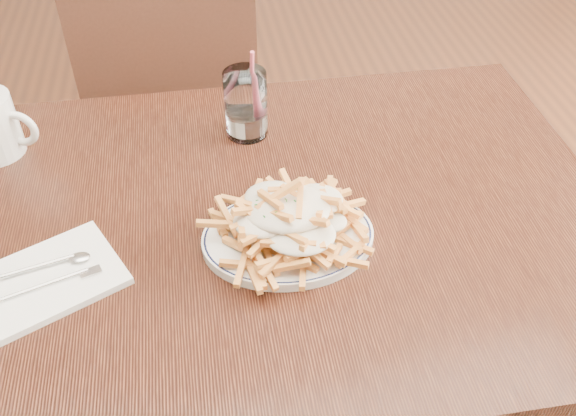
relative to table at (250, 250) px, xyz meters
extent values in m
cube|color=black|center=(0.00, 0.00, 0.06)|extent=(1.20, 0.80, 0.04)
cylinder|color=black|center=(-0.55, 0.35, -0.32)|extent=(0.05, 0.05, 0.71)
cylinder|color=black|center=(0.55, 0.35, -0.32)|extent=(0.05, 0.05, 0.71)
cube|color=#321910|center=(-0.13, 0.76, -0.25)|extent=(0.42, 0.42, 0.04)
cube|color=#321910|center=(-0.12, 0.58, 0.00)|extent=(0.41, 0.05, 0.45)
cylinder|color=#321910|center=(0.05, 0.94, -0.47)|extent=(0.04, 0.04, 0.40)
cylinder|color=#321910|center=(-0.31, 0.94, -0.47)|extent=(0.04, 0.04, 0.40)
cylinder|color=#321910|center=(0.05, 0.59, -0.47)|extent=(0.04, 0.04, 0.40)
cylinder|color=#321910|center=(-0.30, 0.58, -0.47)|extent=(0.04, 0.04, 0.40)
torus|color=black|center=(0.05, -0.07, 0.09)|extent=(0.29, 0.29, 0.01)
ellipsoid|color=#F1E5D0|center=(0.05, -0.07, 0.15)|extent=(0.21, 0.19, 0.03)
cube|color=white|center=(-0.31, -0.10, 0.08)|extent=(0.27, 0.23, 0.01)
cylinder|color=white|center=(0.02, 0.23, 0.14)|extent=(0.08, 0.08, 0.13)
cylinder|color=white|center=(0.02, 0.23, 0.10)|extent=(0.07, 0.07, 0.05)
cylinder|color=#D55164|center=(0.04, 0.24, 0.17)|extent=(0.01, 0.04, 0.17)
torus|color=white|center=(-0.37, 0.23, 0.13)|extent=(0.07, 0.03, 0.07)
camera|label=1|loc=(-0.06, -0.76, 0.78)|focal=40.00mm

